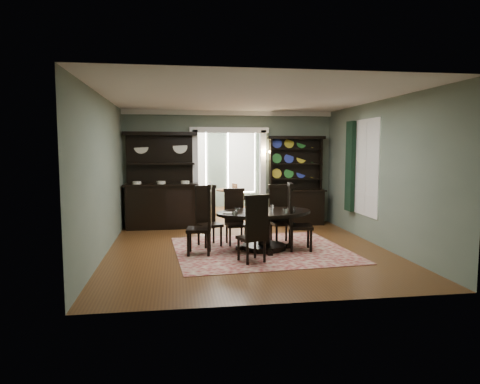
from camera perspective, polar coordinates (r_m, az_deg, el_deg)
The scene contains 19 objects.
room at distance 8.43m, azimuth 1.02°, elevation 2.82°, with size 5.51×6.01×3.01m.
parlor at distance 13.87m, azimuth -2.74°, elevation 3.73°, with size 3.51×3.50×3.01m.
doorway_trim at distance 11.35m, azimuth -1.45°, elevation 3.80°, with size 2.08×0.25×2.57m.
right_window at distance 10.06m, azimuth 15.48°, elevation 3.23°, with size 0.15×1.47×2.12m.
wall_sconce at distance 11.35m, azimuth 3.42°, elevation 5.16°, with size 0.27×0.21×0.21m.
rug at distance 8.60m, azimuth 2.83°, elevation -7.70°, with size 3.36×2.99×0.01m, color maroon.
dining_table at distance 8.56m, azimuth 3.26°, elevation -4.13°, with size 2.17×2.15×0.77m.
centerpiece at distance 8.46m, azimuth 2.74°, elevation -2.17°, with size 1.44×0.93×0.24m.
chair_far_left at distance 8.93m, azimuth -4.37°, elevation -2.94°, with size 0.59×0.58×1.25m.
chair_far_mid at distance 9.05m, azimuth -0.69°, elevation -3.07°, with size 0.47×0.45×1.18m.
chair_far_right at distance 9.19m, azimuth 5.35°, elevation -2.73°, with size 0.51×0.49×1.25m.
chair_end_left at distance 8.14m, azimuth -4.70°, elevation -3.42°, with size 0.54×0.56×1.36m.
chair_end_right at distance 8.51m, azimuth 7.31°, elevation -3.09°, with size 0.54×0.57×1.35m.
chair_near at distance 7.50m, azimuth 1.93°, elevation -4.73°, with size 0.57×0.55×1.23m.
sideboard at distance 11.04m, azimuth -10.44°, elevation -0.35°, with size 1.86×0.68×2.44m.
welsh_dresser at distance 11.51m, azimuth 7.47°, elevation -0.05°, with size 1.54×0.65×2.35m.
parlor_table at distance 13.08m, azimuth -1.37°, elevation -0.80°, with size 0.84×0.84×0.78m.
parlor_chair_left at distance 13.27m, azimuth -4.47°, elevation -0.64°, with size 0.43×0.42×0.99m.
parlor_chair_right at distance 13.32m, azimuth -0.29°, elevation -0.72°, with size 0.43×0.42×0.94m.
Camera 1 is at (-1.39, -8.26, 2.01)m, focal length 32.00 mm.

